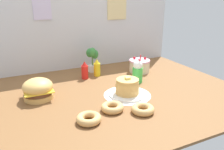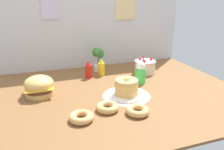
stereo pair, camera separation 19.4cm
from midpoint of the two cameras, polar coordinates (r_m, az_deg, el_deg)
ground_plane at (r=2.00m, az=3.31°, el=-4.77°), size 2.28×1.70×0.02m
back_wall at (r=2.64m, az=-3.55°, el=12.05°), size 2.28×0.04×0.93m
doily_mat at (r=1.94m, az=6.60°, el=-5.29°), size 0.41×0.41×0.00m
burger at (r=1.97m, az=-15.53°, el=-2.82°), size 0.25×0.25×0.18m
pancake_stack at (r=1.91m, az=6.65°, el=-3.52°), size 0.32×0.32×0.16m
layer_cake at (r=2.51m, az=10.66°, el=2.06°), size 0.23×0.23×0.17m
ketchup_bottle at (r=2.32m, az=-3.62°, el=1.28°), size 0.07×0.07×0.19m
mustard_bottle at (r=2.38m, az=-0.41°, el=1.85°), size 0.07×0.07×0.19m
cream_soda_cup at (r=2.19m, az=9.81°, el=0.57°), size 0.10×0.10×0.28m
donut_pink_glaze at (r=1.56m, az=-4.27°, el=-10.76°), size 0.17×0.17×0.05m
donut_chocolate at (r=1.68m, az=2.16°, el=-8.30°), size 0.17×0.17×0.05m
donut_vanilla at (r=1.66m, az=9.95°, el=-9.02°), size 0.17×0.17×0.05m
potted_plant at (r=2.51m, az=-1.38°, el=4.31°), size 0.13×0.11×0.28m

